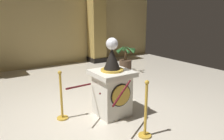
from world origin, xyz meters
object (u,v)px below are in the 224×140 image
at_px(stanchion_near, 62,102).
at_px(potted_palm_right, 125,63).
at_px(stanchion_far, 145,117).
at_px(pedestal_clock, 112,87).

bearing_deg(stanchion_near, potted_palm_right, 34.08).
distance_m(stanchion_far, potted_palm_right, 4.46).
height_order(pedestal_clock, stanchion_near, pedestal_clock).
bearing_deg(potted_palm_right, stanchion_near, -145.92).
xyz_separation_m(pedestal_clock, potted_palm_right, (2.39, 2.71, -0.29)).
relative_size(stanchion_far, potted_palm_right, 1.01).
relative_size(stanchion_near, stanchion_far, 0.99).
distance_m(pedestal_clock, potted_palm_right, 3.62).
xyz_separation_m(stanchion_near, stanchion_far, (1.01, -1.49, 0.01)).
height_order(stanchion_near, stanchion_far, stanchion_far).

